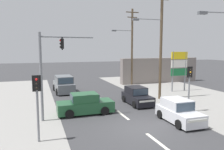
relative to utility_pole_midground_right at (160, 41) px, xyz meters
The scene contains 15 objects.
ground_plane 10.31m from the utility_pole_midground_right, 128.06° to the right, with size 140.00×140.00×0.00m, color #3A3A3D.
lane_dash_near 11.71m from the utility_pole_midground_right, 121.15° to the right, with size 0.20×2.40×0.01m, color silver.
lane_dash_mid 8.63m from the utility_pole_midground_right, 144.59° to the right, with size 0.20×2.40×0.01m, color silver.
lane_dash_far 7.87m from the utility_pole_midground_right, 166.91° to the left, with size 0.20×2.40×0.01m, color silver.
utility_pole_midground_right is the anchor object (origin of this frame).
utility_pole_background_right 8.82m from the utility_pole_midground_right, 84.12° to the left, with size 3.78×0.29×10.18m.
traffic_signal_mast 11.08m from the utility_pole_midground_right, 162.64° to the right, with size 3.69×0.44×6.00m.
pedestal_signal_right_kerb 5.73m from the utility_pole_midground_right, 91.97° to the right, with size 0.44×0.30×3.56m.
pedestal_signal_left_kerb 13.52m from the utility_pole_midground_right, 149.07° to the right, with size 0.44×0.29×3.56m.
shopping_plaza_sign 5.76m from the utility_pole_midground_right, 32.60° to the left, with size 2.10×0.16×4.60m.
shopfront_wall_far 11.53m from the utility_pole_midground_right, 58.30° to the left, with size 12.00×1.00×3.60m, color gray.
hatchback_crossing_left 5.86m from the utility_pole_midground_right, 158.73° to the right, with size 1.79×3.65×1.53m.
sedan_oncoming_near 9.62m from the utility_pole_midground_right, 162.50° to the right, with size 4.25×1.91×1.56m.
suv_oncoming_mid 11.62m from the utility_pole_midground_right, 142.75° to the left, with size 2.19×4.60×1.90m.
hatchback_receding_far 8.43m from the utility_pole_midground_right, 109.78° to the right, with size 1.83×3.67×1.53m.
Camera 1 is at (-5.88, -11.68, 4.90)m, focal length 35.00 mm.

